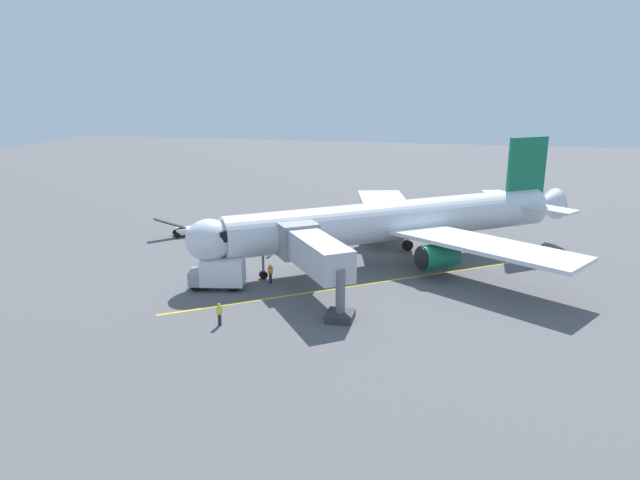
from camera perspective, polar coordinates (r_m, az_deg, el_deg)
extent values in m
plane|color=#565659|center=(57.78, 7.39, -1.81)|extent=(220.00, 220.00, 0.00)
cube|color=yellow|center=(51.28, 6.77, -4.05)|extent=(32.61, 23.55, 0.01)
cylinder|color=silver|center=(55.85, 7.59, 1.94)|extent=(29.82, 22.94, 3.80)
ellipsoid|color=silver|center=(49.44, -10.96, 0.00)|extent=(5.36, 5.27, 3.61)
cone|color=silver|center=(66.96, 21.43, 3.27)|extent=(4.43, 4.53, 3.42)
cube|color=black|center=(49.58, -9.42, 0.78)|extent=(3.18, 3.56, 0.90)
cube|color=silver|center=(51.29, 15.97, -0.46)|extent=(17.19, 13.50, 0.36)
cylinder|color=#146B47|center=(52.21, 11.66, -1.61)|extent=(4.10, 3.85, 2.30)
cylinder|color=black|center=(51.27, 10.04, -1.84)|extent=(1.39, 1.82, 2.10)
cube|color=silver|center=(64.99, 6.64, 3.37)|extent=(9.10, 17.80, 0.36)
cylinder|color=#146B47|center=(61.73, 5.63, 1.31)|extent=(4.10, 3.85, 2.30)
cylinder|color=black|center=(60.94, 4.18, 1.16)|extent=(1.39, 1.82, 2.10)
cube|color=#146B47|center=(64.28, 19.83, 6.40)|extent=(4.11, 3.10, 7.20)
cube|color=silver|center=(62.34, 21.31, 3.00)|extent=(6.58, 5.72, 0.24)
cube|color=silver|center=(66.97, 17.56, 4.15)|extent=(4.23, 6.83, 0.24)
cylinder|color=slate|center=(51.21, -5.69, -2.00)|extent=(0.24, 0.24, 2.77)
cylinder|color=black|center=(51.64, -5.65, -3.47)|extent=(0.83, 0.77, 0.70)
cylinder|color=slate|center=(55.85, 11.52, -0.54)|extent=(0.24, 0.24, 2.77)
cylinder|color=black|center=(56.24, 11.44, -1.89)|extent=(1.16, 1.01, 1.10)
cylinder|color=slate|center=(60.04, 8.75, 0.73)|extent=(0.24, 0.24, 2.77)
cylinder|color=black|center=(60.41, 8.70, -0.54)|extent=(1.16, 1.01, 1.10)
cube|color=#B7B7BC|center=(45.52, -0.31, -1.33)|extent=(7.37, 8.82, 2.50)
cube|color=gray|center=(49.54, -2.30, 0.07)|extent=(4.23, 4.14, 3.00)
cylinder|color=slate|center=(42.25, 2.04, -5.50)|extent=(0.70, 0.70, 3.90)
cube|color=#333338|center=(42.88, 2.02, -7.56)|extent=(2.00, 2.00, 0.60)
cylinder|color=#23232D|center=(42.52, -9.94, -7.80)|extent=(0.26, 0.26, 0.88)
cube|color=#D8EA19|center=(42.24, -9.98, -6.87)|extent=(0.33, 0.43, 0.60)
cube|color=silver|center=(42.24, -9.98, -6.87)|extent=(0.35, 0.45, 0.10)
sphere|color=tan|center=(42.08, -10.01, -6.35)|extent=(0.22, 0.22, 0.22)
cylinder|color=#23232D|center=(50.46, -4.94, -3.80)|extent=(0.26, 0.26, 0.88)
cube|color=orange|center=(50.22, -4.96, -3.01)|extent=(0.45, 0.38, 0.60)
cube|color=silver|center=(50.22, -4.96, -3.01)|extent=(0.47, 0.40, 0.10)
sphere|color=beige|center=(50.09, -4.97, -2.55)|extent=(0.22, 0.22, 0.22)
cylinder|color=#23232D|center=(58.50, -4.89, -1.06)|extent=(0.26, 0.26, 0.88)
cube|color=#D8EA19|center=(58.30, -4.90, -0.36)|extent=(0.41, 0.29, 0.60)
cube|color=silver|center=(58.30, -4.90, -0.36)|extent=(0.43, 0.31, 0.10)
sphere|color=brown|center=(58.18, -4.91, 0.03)|extent=(0.22, 0.22, 0.22)
cube|color=#9E9EA3|center=(49.84, -11.81, -3.64)|extent=(2.03, 2.19, 1.20)
cube|color=black|center=(49.94, -12.61, -3.40)|extent=(0.48, 1.70, 0.70)
cube|color=silver|center=(49.25, -9.64, -3.14)|extent=(3.91, 2.64, 2.20)
cylinder|color=black|center=(49.50, -12.23, -4.53)|extent=(0.87, 0.40, 0.84)
cylinder|color=black|center=(50.69, -11.88, -4.03)|extent=(0.87, 0.40, 0.84)
cylinder|color=black|center=(48.82, -8.58, -4.63)|extent=(0.87, 0.40, 0.84)
cylinder|color=black|center=(50.02, -8.31, -4.12)|extent=(0.87, 0.40, 0.84)
cube|color=white|center=(67.20, -13.13, 0.94)|extent=(2.66, 2.49, 0.60)
cube|color=black|center=(66.78, -14.53, 1.55)|extent=(3.59, 2.89, 1.61)
cylinder|color=black|center=(66.50, -14.00, 0.46)|extent=(0.67, 0.57, 0.64)
cylinder|color=black|center=(67.75, -14.16, 0.73)|extent=(0.67, 0.57, 0.64)
cylinder|color=black|center=(66.71, -12.73, 0.59)|extent=(0.67, 0.57, 0.64)
cylinder|color=black|center=(67.95, -12.91, 0.85)|extent=(0.67, 0.57, 0.64)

